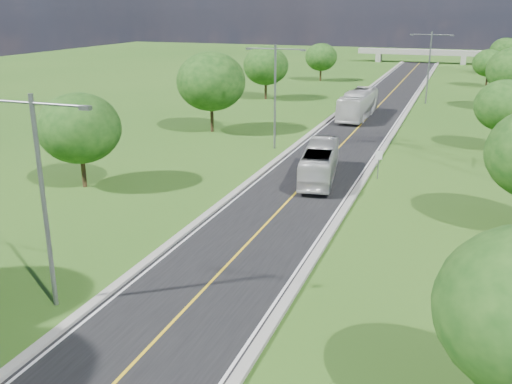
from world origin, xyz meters
TOP-DOWN VIEW (x-y plane):
  - ground at (0.00, 60.00)m, footprint 260.00×260.00m
  - road at (0.00, 66.00)m, footprint 8.00×150.00m
  - curb_left at (-4.25, 66.00)m, footprint 0.50×150.00m
  - curb_right at (4.25, 66.00)m, footprint 0.50×150.00m
  - speed_limit_sign at (5.20, 37.98)m, footprint 0.55×0.09m
  - overpass at (0.00, 140.00)m, footprint 30.00×3.00m
  - streetlight_near_left at (-6.00, 12.00)m, footprint 5.90×0.25m
  - streetlight_mid_left at (-6.00, 45.00)m, footprint 5.90×0.25m
  - streetlight_far_right at (6.00, 78.00)m, footprint 5.90×0.25m
  - tree_lb at (-16.00, 28.00)m, footprint 6.30×6.30m
  - tree_lc at (-15.00, 50.00)m, footprint 7.56×7.56m
  - tree_ld at (-17.00, 74.00)m, footprint 6.72×6.72m
  - tree_le at (-14.50, 98.00)m, footprint 5.88×5.88m
  - tree_rc at (15.00, 52.00)m, footprint 5.88×5.88m
  - tree_re at (14.50, 100.00)m, footprint 5.46×5.46m
  - tree_rf at (18.00, 120.00)m, footprint 6.30×6.30m
  - bus_outbound at (0.80, 35.99)m, footprint 3.84×10.33m
  - bus_inbound at (-1.18, 63.50)m, footprint 3.08×12.17m

SIDE VIEW (x-z plane):
  - ground at x=0.00m, z-range 0.00..0.00m
  - road at x=0.00m, z-range 0.00..0.06m
  - curb_left at x=-4.25m, z-range 0.00..0.22m
  - curb_right at x=4.25m, z-range 0.00..0.22m
  - bus_outbound at x=0.80m, z-range 0.06..2.87m
  - speed_limit_sign at x=5.20m, z-range 0.40..2.80m
  - bus_inbound at x=-1.18m, z-range 0.06..3.43m
  - overpass at x=0.00m, z-range 0.81..4.01m
  - tree_re at x=14.50m, z-range 0.85..7.20m
  - tree_le at x=-14.50m, z-range 0.91..7.75m
  - tree_rc at x=15.00m, z-range 0.91..7.75m
  - tree_lb at x=-16.00m, z-range 0.98..8.31m
  - tree_rf at x=18.00m, z-range 0.98..8.31m
  - tree_ld at x=-17.00m, z-range 1.05..8.86m
  - tree_lc at x=-15.00m, z-range 1.18..9.97m
  - streetlight_near_left at x=-6.00m, z-range 0.94..10.94m
  - streetlight_mid_left at x=-6.00m, z-range 0.94..10.94m
  - streetlight_far_right at x=6.00m, z-range 0.94..10.94m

